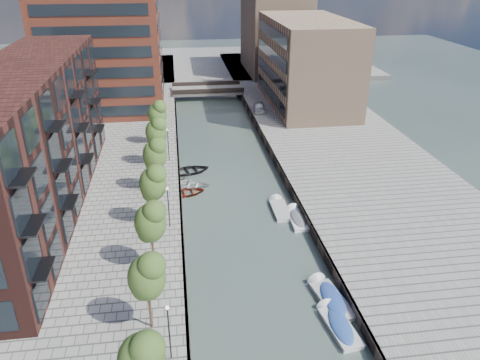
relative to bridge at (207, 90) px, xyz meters
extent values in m
plane|color=#38473F|center=(0.00, -32.00, -1.39)|extent=(300.00, 300.00, 0.00)
cube|color=gray|center=(16.00, -32.00, -0.89)|extent=(20.00, 140.00, 1.00)
cube|color=#332823|center=(-6.10, -32.00, -0.89)|extent=(0.25, 140.00, 1.00)
cube|color=#332823|center=(6.10, -32.00, -0.89)|extent=(0.25, 140.00, 1.00)
cube|color=gray|center=(0.00, 28.00, -0.89)|extent=(80.00, 40.00, 1.00)
cube|color=black|center=(-20.00, -42.00, 6.61)|extent=(8.00, 38.00, 14.00)
cube|color=brown|center=(-17.00, -7.00, 14.61)|extent=(18.00, 18.00, 30.00)
cube|color=#A27F63|center=(16.00, -10.00, 6.61)|extent=(12.00, 25.00, 14.00)
cube|color=#A27F63|center=(16.00, 16.00, 7.61)|extent=(12.00, 20.00, 16.00)
cube|color=gray|center=(0.00, 0.00, -0.09)|extent=(13.00, 6.00, 0.60)
cube|color=#332823|center=(0.00, -2.80, 0.51)|extent=(13.00, 0.40, 0.80)
cube|color=#332823|center=(0.00, 2.80, 0.51)|extent=(13.00, 0.40, 0.80)
ellipsoid|color=#2D4A1B|center=(-8.50, -68.00, 3.93)|extent=(2.50, 2.50, 3.25)
cylinder|color=#382619|center=(-8.50, -61.00, 1.21)|extent=(0.20, 0.20, 3.20)
ellipsoid|color=#2D4A1B|center=(-8.50, -61.00, 3.93)|extent=(2.50, 2.50, 3.25)
cylinder|color=#382619|center=(-8.50, -54.00, 1.21)|extent=(0.20, 0.20, 3.20)
ellipsoid|color=#2D4A1B|center=(-8.50, -54.00, 3.93)|extent=(2.50, 2.50, 3.25)
cylinder|color=#382619|center=(-8.50, -47.00, 1.21)|extent=(0.20, 0.20, 3.20)
ellipsoid|color=#2D4A1B|center=(-8.50, -47.00, 3.93)|extent=(2.50, 2.50, 3.25)
cylinder|color=#382619|center=(-8.50, -40.00, 1.21)|extent=(0.20, 0.20, 3.20)
ellipsoid|color=#2D4A1B|center=(-8.50, -40.00, 3.93)|extent=(2.50, 2.50, 3.25)
cylinder|color=#382619|center=(-8.50, -33.00, 1.21)|extent=(0.20, 0.20, 3.20)
ellipsoid|color=#2D4A1B|center=(-8.50, -33.00, 3.93)|extent=(2.50, 2.50, 3.25)
cylinder|color=#382619|center=(-8.50, -26.00, 1.21)|extent=(0.20, 0.20, 3.20)
ellipsoid|color=#2D4A1B|center=(-8.50, -26.00, 3.93)|extent=(2.50, 2.50, 3.25)
cylinder|color=black|center=(-7.20, -64.00, 1.61)|extent=(0.10, 0.10, 4.00)
sphere|color=#FFF2CC|center=(-7.20, -64.00, 3.61)|extent=(0.24, 0.24, 0.24)
cylinder|color=black|center=(-7.20, -48.00, 1.61)|extent=(0.10, 0.10, 4.00)
sphere|color=#FFF2CC|center=(-7.20, -48.00, 3.61)|extent=(0.24, 0.24, 0.24)
cylinder|color=black|center=(-7.20, -32.00, 1.61)|extent=(0.10, 0.10, 4.00)
sphere|color=#FFF2CC|center=(-7.20, -32.00, 3.61)|extent=(0.24, 0.24, 0.24)
imported|color=maroon|center=(-5.40, -39.54, -1.39)|extent=(4.68, 3.68, 0.88)
imported|color=silver|center=(-4.88, -37.77, -1.39)|extent=(4.93, 3.93, 0.91)
imported|color=black|center=(-4.72, -33.80, -1.39)|extent=(5.68, 4.69, 1.02)
cube|color=#B0B0AE|center=(4.96, -59.35, -1.34)|extent=(2.49, 4.76, 0.64)
cube|color=#B0B0AE|center=(4.96, -59.35, -1.00)|extent=(2.58, 4.87, 0.10)
cone|color=#B0B0AE|center=(4.53, -57.13, -1.29)|extent=(1.81, 1.18, 1.67)
ellipsoid|color=#214098|center=(4.96, -59.35, -0.95)|extent=(2.32, 4.36, 0.55)
cube|color=#B5B4B3|center=(4.09, -44.96, -1.35)|extent=(1.53, 4.12, 0.58)
cube|color=#B5B4B3|center=(4.09, -44.96, -1.03)|extent=(1.61, 4.21, 0.09)
cone|color=#B5B4B3|center=(4.10, -42.91, -1.30)|extent=(1.52, 0.81, 1.52)
cube|color=silver|center=(4.60, -62.20, -1.35)|extent=(2.06, 4.31, 0.58)
cube|color=silver|center=(4.60, -62.20, -1.03)|extent=(2.15, 4.40, 0.09)
cone|color=silver|center=(4.32, -60.15, -1.30)|extent=(1.62, 1.01, 1.53)
ellipsoid|color=#214498|center=(4.60, -62.20, -0.99)|extent=(1.93, 3.94, 0.50)
cube|color=white|center=(5.40, -47.13, -1.35)|extent=(1.60, 4.05, 0.57)
cube|color=white|center=(5.40, -47.13, -1.04)|extent=(1.68, 4.14, 0.09)
cone|color=white|center=(5.46, -45.12, -1.30)|extent=(1.50, 0.83, 1.48)
ellipsoid|color=#575A5F|center=(5.40, -47.13, -1.00)|extent=(1.51, 3.70, 0.49)
imported|color=silver|center=(7.50, -13.33, 0.34)|extent=(2.22, 4.49, 1.47)
camera|label=1|loc=(-5.93, -86.21, 22.48)|focal=35.00mm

